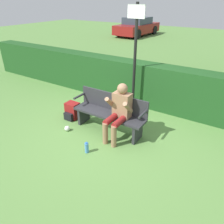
# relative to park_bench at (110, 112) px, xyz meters

# --- Properties ---
(ground_plane) EXTENTS (40.00, 40.00, 0.00)m
(ground_plane) POSITION_rel_park_bench_xyz_m (0.00, -0.06, -0.44)
(ground_plane) COLOR #5B8942
(hedge_back) EXTENTS (12.00, 0.53, 1.14)m
(hedge_back) POSITION_rel_park_bench_xyz_m (0.00, 1.65, 0.13)
(hedge_back) COLOR #1E4C1E
(hedge_back) RESTS_ON ground
(park_bench) EXTENTS (1.66, 0.42, 0.84)m
(park_bench) POSITION_rel_park_bench_xyz_m (0.00, 0.00, 0.00)
(park_bench) COLOR #2D2D33
(park_bench) RESTS_ON ground
(person_seated) EXTENTS (0.50, 0.64, 1.17)m
(person_seated) POSITION_rel_park_bench_xyz_m (0.31, -0.14, 0.20)
(person_seated) COLOR #997051
(person_seated) RESTS_ON ground
(backpack) EXTENTS (0.31, 0.33, 0.40)m
(backpack) POSITION_rel_park_bench_xyz_m (-1.07, -0.06, -0.25)
(backpack) COLOR maroon
(backpack) RESTS_ON ground
(water_bottle) EXTENTS (0.08, 0.08, 0.23)m
(water_bottle) POSITION_rel_park_bench_xyz_m (0.07, -0.94, -0.33)
(water_bottle) COLOR #4C8CCC
(water_bottle) RESTS_ON ground
(signpost) EXTENTS (0.41, 0.09, 2.58)m
(signpost) POSITION_rel_park_bench_xyz_m (-0.05, 1.16, 1.05)
(signpost) COLOR black
(signpost) RESTS_ON ground
(parked_car) EXTENTS (2.07, 4.28, 1.33)m
(parked_car) POSITION_rel_park_bench_xyz_m (-5.71, 12.59, 0.20)
(parked_car) COLOR maroon
(parked_car) RESTS_ON ground
(litter_crumple) EXTENTS (0.12, 0.12, 0.12)m
(litter_crumple) POSITION_rel_park_bench_xyz_m (-0.78, -0.58, -0.38)
(litter_crumple) COLOR silver
(litter_crumple) RESTS_ON ground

